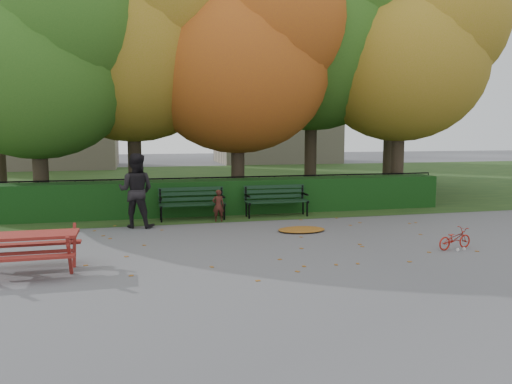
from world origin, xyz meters
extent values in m
plane|color=slate|center=(0.00, 0.00, 0.00)|extent=(90.00, 90.00, 0.00)
plane|color=#1B3715|center=(0.00, 14.00, 0.01)|extent=(90.00, 90.00, 0.00)
cube|color=tan|center=(-9.00, 26.00, 7.50)|extent=(10.00, 7.00, 15.00)
cube|color=tan|center=(8.00, 28.00, 6.00)|extent=(9.00, 6.00, 12.00)
cube|color=black|center=(0.00, 4.50, 0.50)|extent=(13.00, 0.90, 1.00)
cube|color=black|center=(0.00, 5.30, 0.08)|extent=(14.00, 0.04, 0.04)
cube|color=black|center=(0.00, 5.30, 1.00)|extent=(14.00, 0.04, 0.04)
cylinder|color=black|center=(-6.50, 5.30, 0.50)|extent=(0.03, 0.03, 1.00)
cylinder|color=black|center=(-3.00, 5.30, 0.50)|extent=(0.03, 0.03, 1.00)
cylinder|color=black|center=(0.00, 5.30, 0.50)|extent=(0.03, 0.03, 1.00)
cylinder|color=black|center=(3.00, 5.30, 0.50)|extent=(0.03, 0.03, 1.00)
cylinder|color=black|center=(6.50, 5.30, 0.50)|extent=(0.03, 0.03, 1.00)
cylinder|color=#31221C|center=(-5.50, 5.80, 1.31)|extent=(0.44, 0.44, 2.62)
ellipsoid|color=#2A5A1A|center=(-5.50, 5.80, 4.12)|extent=(5.60, 5.60, 5.04)
sphere|color=#2A5A1A|center=(-4.52, 5.10, 5.38)|extent=(4.20, 4.20, 4.20)
cylinder|color=#31221C|center=(-2.80, 7.00, 1.57)|extent=(0.44, 0.44, 3.15)
ellipsoid|color=olive|center=(-2.80, 7.00, 4.95)|extent=(6.40, 6.40, 5.76)
sphere|color=olive|center=(-1.68, 6.20, 6.39)|extent=(4.80, 4.80, 4.80)
cylinder|color=#31221C|center=(0.50, 6.20, 1.40)|extent=(0.44, 0.44, 2.80)
ellipsoid|color=#99411D|center=(0.50, 6.20, 4.40)|extent=(6.00, 6.00, 5.40)
sphere|color=#99411D|center=(1.55, 5.45, 5.75)|extent=(4.50, 4.50, 4.50)
cylinder|color=#31221C|center=(3.50, 7.50, 1.75)|extent=(0.44, 0.44, 3.50)
ellipsoid|color=#2A5A1A|center=(3.50, 7.50, 5.50)|extent=(6.80, 6.80, 6.12)
cylinder|color=#31221C|center=(6.20, 6.00, 1.49)|extent=(0.44, 0.44, 2.97)
ellipsoid|color=olive|center=(6.20, 6.00, 4.68)|extent=(5.80, 5.80, 5.22)
sphere|color=olive|center=(7.21, 5.28, 5.98)|extent=(4.35, 4.35, 4.35)
sphere|color=#99411D|center=(-6.35, 8.68, 6.71)|extent=(4.95, 4.95, 4.95)
cylinder|color=#31221C|center=(8.00, 10.00, 1.57)|extent=(0.44, 0.44, 3.15)
ellipsoid|color=#2A5A1A|center=(8.00, 10.00, 4.95)|extent=(6.00, 6.00, 5.40)
sphere|color=#2A5A1A|center=(9.05, 9.25, 6.30)|extent=(4.50, 4.50, 4.50)
cube|color=black|center=(-1.30, 3.42, 0.44)|extent=(1.80, 0.12, 0.04)
cube|color=black|center=(-1.30, 3.60, 0.44)|extent=(1.80, 0.12, 0.04)
cube|color=black|center=(-1.30, 3.78, 0.44)|extent=(1.80, 0.12, 0.04)
cube|color=black|center=(-1.30, 3.87, 0.55)|extent=(1.80, 0.05, 0.10)
cube|color=black|center=(-1.30, 3.87, 0.70)|extent=(1.80, 0.05, 0.10)
cube|color=black|center=(-1.30, 3.87, 0.83)|extent=(1.80, 0.05, 0.10)
cube|color=black|center=(-2.15, 3.60, 0.42)|extent=(0.05, 0.55, 0.06)
cube|color=black|center=(-2.15, 3.87, 0.65)|extent=(0.05, 0.05, 0.41)
cylinder|color=black|center=(-2.15, 3.42, 0.22)|extent=(0.05, 0.05, 0.44)
cylinder|color=black|center=(-2.15, 3.78, 0.22)|extent=(0.05, 0.05, 0.44)
cube|color=black|center=(-2.15, 3.62, 0.62)|extent=(0.05, 0.45, 0.04)
cube|color=black|center=(-0.45, 3.60, 0.42)|extent=(0.05, 0.55, 0.06)
cube|color=black|center=(-0.45, 3.87, 0.65)|extent=(0.05, 0.05, 0.41)
cylinder|color=black|center=(-0.45, 3.42, 0.22)|extent=(0.05, 0.05, 0.44)
cylinder|color=black|center=(-0.45, 3.78, 0.22)|extent=(0.05, 0.05, 0.44)
cube|color=black|center=(-0.45, 3.62, 0.62)|extent=(0.05, 0.45, 0.04)
cube|color=black|center=(1.10, 3.42, 0.44)|extent=(1.80, 0.12, 0.04)
cube|color=black|center=(1.10, 3.60, 0.44)|extent=(1.80, 0.12, 0.04)
cube|color=black|center=(1.10, 3.78, 0.44)|extent=(1.80, 0.12, 0.04)
cube|color=black|center=(1.10, 3.87, 0.55)|extent=(1.80, 0.05, 0.10)
cube|color=black|center=(1.10, 3.87, 0.70)|extent=(1.80, 0.05, 0.10)
cube|color=black|center=(1.10, 3.87, 0.83)|extent=(1.80, 0.05, 0.10)
cube|color=black|center=(0.25, 3.60, 0.42)|extent=(0.05, 0.55, 0.06)
cube|color=black|center=(0.25, 3.87, 0.65)|extent=(0.05, 0.05, 0.41)
cylinder|color=black|center=(0.25, 3.42, 0.22)|extent=(0.05, 0.05, 0.44)
cylinder|color=black|center=(0.25, 3.78, 0.22)|extent=(0.05, 0.05, 0.44)
cube|color=black|center=(0.25, 3.62, 0.62)|extent=(0.05, 0.45, 0.04)
cube|color=black|center=(1.95, 3.60, 0.42)|extent=(0.05, 0.55, 0.06)
cube|color=black|center=(1.95, 3.87, 0.65)|extent=(0.05, 0.05, 0.41)
cylinder|color=black|center=(1.95, 3.42, 0.22)|extent=(0.05, 0.05, 0.44)
cylinder|color=black|center=(1.95, 3.78, 0.22)|extent=(0.05, 0.05, 0.44)
cube|color=black|center=(1.95, 3.62, 0.62)|extent=(0.05, 0.45, 0.04)
cube|color=maroon|center=(-4.59, -0.90, 0.66)|extent=(1.61, 0.69, 0.05)
cube|color=maroon|center=(-4.58, -1.43, 0.39)|extent=(1.60, 0.25, 0.04)
cube|color=maroon|center=(-4.60, -0.37, 0.39)|extent=(1.60, 0.25, 0.04)
cube|color=maroon|center=(-3.89, -1.29, 0.35)|extent=(0.06, 0.46, 0.78)
cube|color=maroon|center=(-3.90, -0.49, 0.35)|extent=(0.06, 0.46, 0.78)
cube|color=maroon|center=(-3.90, -0.89, 0.59)|extent=(0.07, 1.20, 0.05)
cube|color=maroon|center=(-4.59, -0.90, 0.35)|extent=(1.42, 0.08, 0.05)
ellipsoid|color=brown|center=(1.11, 1.44, 0.04)|extent=(1.40, 1.23, 0.08)
imported|color=#3C1913|center=(-0.65, 3.20, 0.44)|extent=(0.32, 0.22, 0.87)
imported|color=black|center=(-2.79, 2.90, 0.94)|extent=(1.09, 0.96, 1.88)
imported|color=#A1190E|center=(3.57, -1.08, 0.22)|extent=(0.89, 0.46, 0.44)
camera|label=1|loc=(-2.78, -9.90, 2.42)|focal=35.00mm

